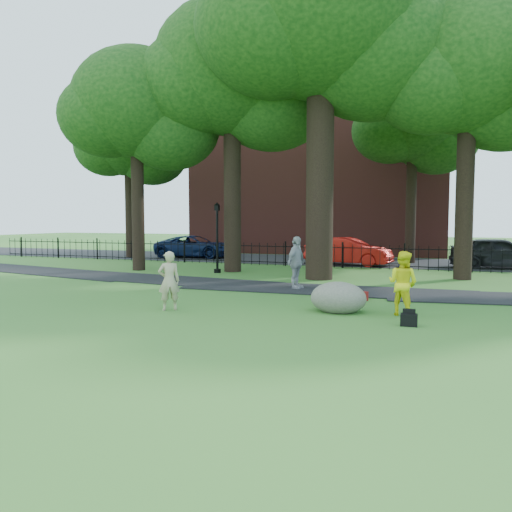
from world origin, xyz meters
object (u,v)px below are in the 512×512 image
at_px(woman, 169,281).
at_px(boulder, 338,296).
at_px(lamppost, 217,238).
at_px(big_tree, 325,25).
at_px(red_sedan, 348,251).
at_px(man, 403,283).

height_order(woman, boulder, woman).
distance_m(boulder, lamppost, 10.50).
relative_size(big_tree, red_sedan, 3.19).
xyz_separation_m(woman, boulder, (4.32, 1.34, -0.37)).
xyz_separation_m(big_tree, woman, (-2.26, -8.38, -9.34)).
distance_m(woman, lamppost, 9.44).
relative_size(man, boulder, 1.11).
relative_size(boulder, red_sedan, 0.33).
bearing_deg(boulder, woman, -162.73).
height_order(woman, man, man).
bearing_deg(red_sedan, woman, 179.52).
height_order(woman, lamppost, lamppost).
height_order(boulder, red_sedan, red_sedan).
xyz_separation_m(big_tree, red_sedan, (-0.11, 6.41, -9.40)).
distance_m(big_tree, lamppost, 9.96).
xyz_separation_m(boulder, red_sedan, (-2.17, 13.44, 0.31)).
relative_size(woman, red_sedan, 0.36).
bearing_deg(lamppost, red_sedan, 46.18).
relative_size(big_tree, boulder, 9.72).
relative_size(woman, boulder, 1.08).
xyz_separation_m(lamppost, red_sedan, (4.94, 5.79, -0.84)).
distance_m(boulder, red_sedan, 13.62).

